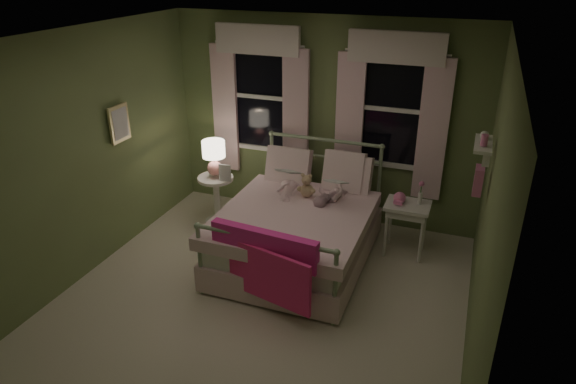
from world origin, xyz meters
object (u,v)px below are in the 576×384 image
at_px(child_left, 289,166).
at_px(nightstand_right, 407,212).
at_px(bed, 299,230).
at_px(nightstand_left, 216,193).
at_px(child_right, 334,173).
at_px(table_lamp, 214,155).
at_px(teddy_bear, 307,187).

relative_size(child_left, nightstand_right, 1.20).
distance_m(bed, nightstand_left, 1.38).
bearing_deg(child_right, bed, 73.75).
xyz_separation_m(child_left, table_lamp, (-1.01, 0.04, 0.00)).
bearing_deg(child_right, teddy_bear, 45.63).
distance_m(teddy_bear, nightstand_left, 1.36).
relative_size(bed, child_left, 2.64).
distance_m(nightstand_left, nightstand_right, 2.42).
bearing_deg(nightstand_right, nightstand_left, -178.18).
bearing_deg(nightstand_left, teddy_bear, -8.57).
bearing_deg(teddy_bear, table_lamp, 171.43).
height_order(bed, child_right, child_right).
distance_m(child_left, table_lamp, 1.01).
distance_m(child_left, nightstand_left, 1.15).
distance_m(bed, child_left, 0.78).
height_order(bed, nightstand_right, bed).
bearing_deg(teddy_bear, child_right, 29.50).
xyz_separation_m(nightstand_left, nightstand_right, (2.42, 0.08, 0.13)).
bearing_deg(bed, nightstand_left, 160.13).
height_order(table_lamp, nightstand_right, table_lamp).
relative_size(child_right, teddy_bear, 2.60).
relative_size(child_left, nightstand_left, 1.18).
distance_m(child_left, child_right, 0.56).
relative_size(teddy_bear, nightstand_right, 0.46).
height_order(child_left, child_right, child_left).
bearing_deg(child_left, table_lamp, -14.19).
relative_size(child_right, nightstand_right, 1.20).
bearing_deg(nightstand_left, nightstand_right, 1.82).
bearing_deg(teddy_bear, nightstand_left, 171.43).
distance_m(child_right, teddy_bear, 0.36).
relative_size(bed, nightstand_left, 3.13).
distance_m(bed, table_lamp, 1.50).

